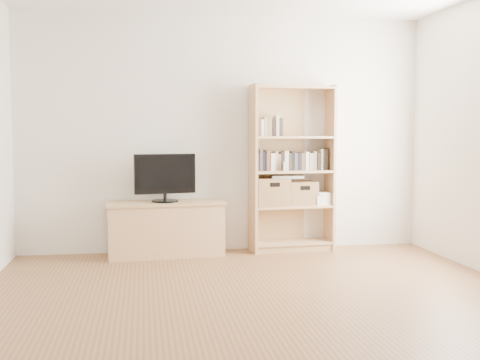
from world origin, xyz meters
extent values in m
cube|color=brown|center=(0.00, 0.00, 0.00)|extent=(4.50, 5.00, 0.01)
cube|color=white|center=(0.00, 2.50, 1.30)|extent=(4.50, 0.02, 2.60)
cube|color=white|center=(0.00, -2.50, 1.30)|extent=(4.50, 0.02, 2.60)
cube|color=tan|center=(-0.67, 2.27, 0.28)|extent=(1.25, 0.55, 0.56)
cube|color=tan|center=(0.74, 2.34, 0.92)|extent=(0.94, 0.38, 1.84)
cube|color=black|center=(-0.67, 2.27, 0.84)|extent=(0.65, 0.16, 0.51)
cube|color=black|center=(0.74, 2.36, 1.00)|extent=(0.76, 0.22, 0.20)
cube|color=black|center=(0.53, 2.34, 1.38)|extent=(0.38, 0.15, 0.20)
cube|color=white|center=(0.64, 2.23, 0.95)|extent=(0.06, 0.04, 0.10)
cube|color=#926242|center=(0.50, 2.32, 0.66)|extent=(0.40, 0.34, 0.31)
cube|color=#926242|center=(0.85, 2.34, 0.64)|extent=(0.33, 0.28, 0.26)
cube|color=white|center=(0.69, 2.32, 0.83)|extent=(0.39, 0.30, 0.03)
cube|color=beige|center=(1.06, 2.35, 0.57)|extent=(0.23, 0.29, 0.12)
camera|label=1|loc=(-0.89, -4.14, 1.35)|focal=45.00mm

